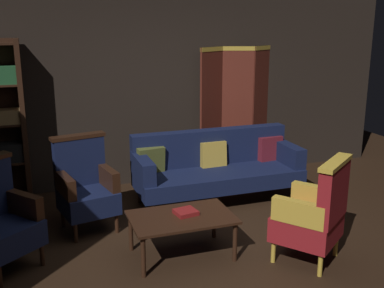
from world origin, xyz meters
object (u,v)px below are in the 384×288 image
Objects in this scene: coffee_table at (182,220)px; armchair_wing_right at (85,186)px; velvet_couch at (216,165)px; folding_screen at (237,110)px; book_red_leather at (186,212)px; armchair_gilt_accent at (314,214)px.

armchair_wing_right reaches higher than coffee_table.
folding_screen is at bearing 51.68° from velvet_couch.
folding_screen is 2.65m from book_red_leather.
coffee_table is 1.26m from armchair_wing_right.
book_red_leather is (-1.10, 0.54, -0.05)m from armchair_gilt_accent.
armchair_wing_right is at bearing 129.71° from coffee_table.
armchair_gilt_accent is at bearing -81.60° from velvet_couch.
armchair_gilt_accent is at bearing -98.50° from folding_screen.
coffee_table is at bearing -150.00° from book_red_leather.
armchair_wing_right is 1.27m from book_red_leather.
coffee_table is (-0.88, -1.31, -0.08)m from velvet_couch.
velvet_couch is 2.04× the size of armchair_gilt_accent.
book_red_leather is at bearing 153.79° from armchair_gilt_accent.
folding_screen reaches higher than armchair_gilt_accent.
armchair_wing_right is at bearing 132.41° from book_red_leather.
armchair_gilt_accent is (0.27, -1.82, 0.04)m from velvet_couch.
book_red_leather is at bearing 30.00° from coffee_table.
coffee_table is at bearing -125.79° from folding_screen.
armchair_gilt_accent is at bearing -37.07° from armchair_wing_right.
armchair_gilt_accent reaches higher than coffee_table.
coffee_table is at bearing -50.29° from armchair_wing_right.
armchair_wing_right is at bearing -168.49° from velvet_couch.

